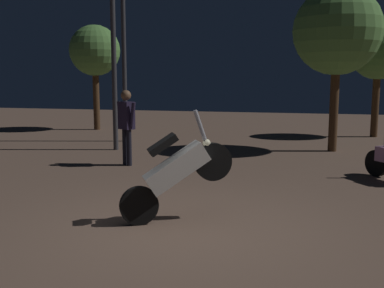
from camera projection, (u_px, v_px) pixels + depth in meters
ground_plane at (185, 229)px, 6.47m from camera, size 40.00×40.00×0.00m
motorcycle_white_foreground at (176, 172)px, 6.68m from camera, size 1.52×0.86×1.63m
person_rider_beside at (126, 120)px, 10.83m from camera, size 0.61×0.43×1.77m
streetlamp_near at (113, 25)px, 12.71m from camera, size 0.36×0.36×5.52m
streetlamp_far at (123, 29)px, 14.38m from camera, size 0.36×0.36×5.59m
tree_left_bg at (378, 53)px, 15.50m from camera, size 1.83×1.83×3.78m
tree_center_bg at (337, 31)px, 12.50m from camera, size 2.38×2.38×4.48m
tree_right_bg at (95, 51)px, 17.56m from camera, size 1.91×1.91×3.97m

